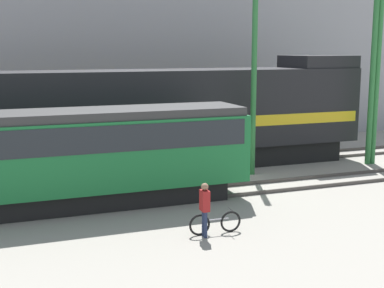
% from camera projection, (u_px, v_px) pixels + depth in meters
% --- Properties ---
extents(ground_plane, '(120.00, 120.00, 0.00)m').
position_uv_depth(ground_plane, '(215.00, 184.00, 21.95)').
color(ground_plane, gray).
extents(track_near, '(60.00, 1.50, 0.14)m').
position_uv_depth(track_near, '(229.00, 190.00, 20.70)').
color(track_near, '#47423D').
rests_on(track_near, ground).
extents(track_far, '(60.00, 1.50, 0.14)m').
position_uv_depth(track_far, '(187.00, 166.00, 25.10)').
color(track_far, '#47423D').
rests_on(track_far, ground).
extents(building_backdrop, '(37.94, 6.00, 9.30)m').
position_uv_depth(building_backdrop, '(136.00, 63.00, 32.65)').
color(building_backdrop, '#99999E').
rests_on(building_backdrop, ground).
extents(freight_locomotive, '(21.36, 3.04, 5.15)m').
position_uv_depth(freight_locomotive, '(144.00, 119.00, 23.98)').
color(freight_locomotive, black).
rests_on(freight_locomotive, ground).
extents(streetcar, '(12.90, 2.54, 3.42)m').
position_uv_depth(streetcar, '(65.00, 153.00, 18.24)').
color(streetcar, black).
rests_on(streetcar, ground).
extents(bicycle, '(1.65, 0.44, 0.72)m').
position_uv_depth(bicycle, '(215.00, 223.00, 15.99)').
color(bicycle, black).
rests_on(bicycle, ground).
extents(person, '(0.23, 0.37, 1.63)m').
position_uv_depth(person, '(205.00, 205.00, 15.61)').
color(person, '#232D4C').
rests_on(person, ground).
extents(utility_pole_left, '(0.24, 0.24, 7.52)m').
position_uv_depth(utility_pole_left, '(254.00, 89.00, 23.02)').
color(utility_pole_left, '#2D7238').
rests_on(utility_pole_left, ground).
extents(utility_pole_center, '(0.26, 0.26, 9.72)m').
position_uv_depth(utility_pole_center, '(373.00, 62.00, 24.97)').
color(utility_pole_center, '#2D7238').
rests_on(utility_pole_center, ground).
extents(utility_pole_right, '(0.26, 0.26, 8.94)m').
position_uv_depth(utility_pole_right, '(377.00, 71.00, 25.13)').
color(utility_pole_right, '#2D7238').
rests_on(utility_pole_right, ground).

